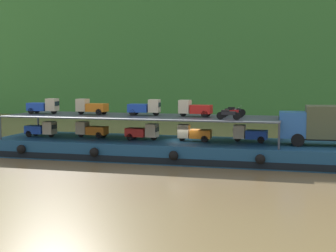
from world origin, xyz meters
TOP-DOWN VIEW (x-y plane):
  - ground_plane at (0.00, 0.00)m, footprint 400.00×400.00m
  - cargo_barge at (0.00, -0.03)m, footprint 32.49×7.86m
  - covered_lorry at (11.26, -0.07)m, footprint 7.93×2.57m
  - cargo_rack at (-3.80, 0.00)m, footprint 23.29×6.47m
  - mini_truck_lower_stern at (-12.94, -0.55)m, footprint 2.79×1.30m
  - mini_truck_lower_aft at (-8.49, 0.16)m, footprint 2.76×1.24m
  - mini_truck_lower_mid at (-3.59, -0.31)m, footprint 2.79×1.30m
  - mini_truck_lower_fore at (0.80, -0.16)m, footprint 2.77×1.25m
  - mini_truck_lower_bow at (5.29, 0.60)m, footprint 2.78×1.26m
  - mini_truck_upper_stern at (-13.04, 0.11)m, footprint 2.77×1.26m
  - mini_truck_upper_mid at (-8.50, 0.28)m, footprint 2.77×1.26m
  - mini_truck_upper_fore at (-3.67, 0.57)m, footprint 2.79×1.29m
  - mini_truck_upper_bow at (0.74, 0.33)m, footprint 2.78×1.28m
  - motorcycle_upper_port at (3.87, -1.94)m, footprint 1.90×0.55m
  - motorcycle_upper_centre at (3.86, -0.00)m, footprint 1.90×0.55m
  - motorcycle_upper_stbd at (3.82, 1.94)m, footprint 1.90×0.55m

SIDE VIEW (x-z plane):
  - ground_plane at x=0.00m, z-range 0.00..0.00m
  - cargo_barge at x=0.00m, z-range 0.00..1.50m
  - mini_truck_lower_stern at x=-12.94m, z-range 1.50..2.88m
  - mini_truck_lower_aft at x=-8.49m, z-range 1.50..2.88m
  - mini_truck_lower_mid at x=-3.59m, z-range 1.50..2.88m
  - mini_truck_lower_fore at x=0.80m, z-range 1.50..2.88m
  - mini_truck_lower_bow at x=5.29m, z-range 1.50..2.88m
  - covered_lorry at x=11.26m, z-range 1.64..4.74m
  - cargo_rack at x=-3.80m, z-range 2.44..4.44m
  - motorcycle_upper_port at x=3.87m, z-range 3.50..4.37m
  - motorcycle_upper_centre at x=3.86m, z-range 3.50..4.37m
  - motorcycle_upper_stbd at x=3.82m, z-range 3.50..4.37m
  - mini_truck_upper_stern at x=-13.04m, z-range 3.50..4.88m
  - mini_truck_upper_mid at x=-8.50m, z-range 3.50..4.88m
  - mini_truck_upper_fore at x=-3.67m, z-range 3.50..4.88m
  - mini_truck_upper_bow at x=0.74m, z-range 3.50..4.88m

